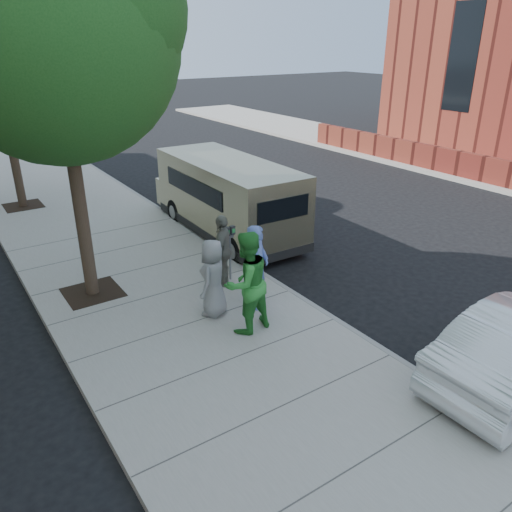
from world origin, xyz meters
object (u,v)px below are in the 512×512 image
object	(u,v)px
van	(226,196)
person_striped_polo	(223,250)
person_gray_shirt	(213,278)
person_green_shirt	(246,283)
tree_near	(56,29)
person_officer	(258,267)
parking_meter	(230,242)

from	to	relation	value
van	person_striped_polo	xyz separation A→B (m)	(-1.94, -3.06, -0.18)
person_gray_shirt	person_striped_polo	world-z (taller)	person_striped_polo
person_green_shirt	tree_near	bearing A→B (deg)	-65.84
van	tree_near	bearing A→B (deg)	-157.12
person_gray_shirt	tree_near	bearing A→B (deg)	-90.83
person_green_shirt	person_striped_polo	world-z (taller)	person_green_shirt
person_officer	person_gray_shirt	world-z (taller)	person_officer
tree_near	van	xyz separation A→B (m)	(4.56, 1.79, -4.37)
tree_near	person_gray_shirt	size ratio (longest dim) A/B	4.63
van	person_green_shirt	distance (m)	5.63
parking_meter	person_striped_polo	distance (m)	0.30
person_officer	parking_meter	bearing A→B (deg)	45.00
person_green_shirt	person_gray_shirt	bearing A→B (deg)	-83.89
tree_near	person_gray_shirt	distance (m)	5.44
parking_meter	person_striped_polo	world-z (taller)	person_striped_polo
parking_meter	person_officer	world-z (taller)	person_officer
tree_near	parking_meter	size ratio (longest dim) A/B	5.70
van	person_striped_polo	distance (m)	3.63
person_officer	person_green_shirt	size ratio (longest dim) A/B	0.89
van	person_officer	xyz separation A→B (m)	(-1.86, -4.35, -0.12)
person_officer	person_striped_polo	world-z (taller)	person_officer
tree_near	person_green_shirt	xyz separation A→B (m)	(1.98, -3.22, -4.38)
tree_near	person_green_shirt	distance (m)	5.79
person_officer	van	bearing A→B (deg)	29.18
van	person_gray_shirt	size ratio (longest dim) A/B	3.71
tree_near	person_gray_shirt	bearing A→B (deg)	-52.79
person_gray_shirt	person_officer	bearing A→B (deg)	127.96
person_gray_shirt	person_striped_polo	size ratio (longest dim) A/B	0.97
person_officer	tree_near	bearing A→B (deg)	98.83
tree_near	person_striped_polo	xyz separation A→B (m)	(2.62, -1.27, -4.56)
person_green_shirt	person_gray_shirt	distance (m)	0.94
person_striped_polo	person_gray_shirt	bearing A→B (deg)	3.94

